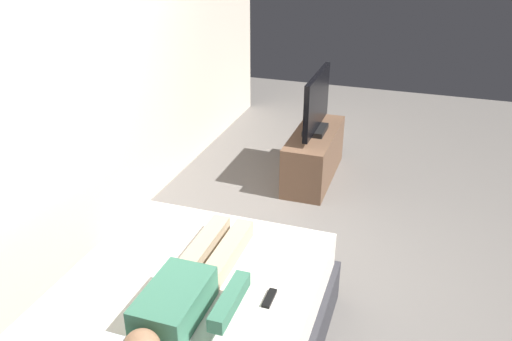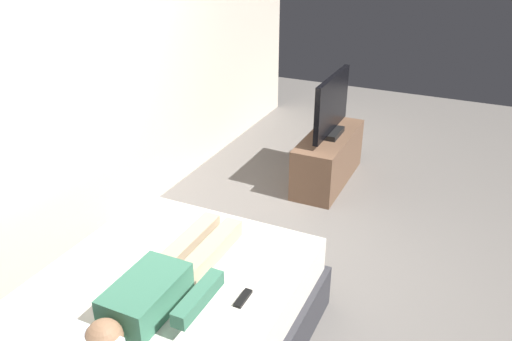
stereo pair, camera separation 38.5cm
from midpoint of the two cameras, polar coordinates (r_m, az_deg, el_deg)
The scene contains 7 objects.
ground_plane at distance 3.85m, azimuth -0.12°, elevation -12.18°, with size 10.00×10.00×0.00m, color slate.
back_wall at distance 4.24m, azimuth -18.91°, elevation 11.30°, with size 6.40×0.10×2.80m, color beige.
bed at distance 3.09m, azimuth -12.39°, elevation -18.02°, with size 1.95×1.49×0.54m.
person at distance 2.85m, azimuth -11.47°, elevation -12.88°, with size 1.26×0.46×0.18m.
remote at distance 2.85m, azimuth -2.48°, elevation -14.09°, with size 0.15×0.04×0.02m, color black.
tv_stand at distance 5.17m, azimuth 4.33°, elevation 1.65°, with size 1.10×0.40×0.50m, color brown.
tv at distance 4.97m, azimuth 4.53°, elevation 7.26°, with size 0.88×0.20×0.59m.
Camera 1 is at (-2.93, -0.80, 2.39)m, focal length 36.10 mm.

